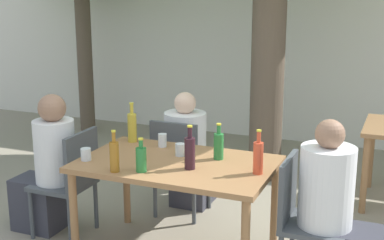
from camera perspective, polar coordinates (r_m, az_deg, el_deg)
The scene contains 17 objects.
cafe_building_wall at distance 7.24m, azimuth 10.12°, elevation 8.74°, with size 10.00×0.08×2.80m.
dining_table_front at distance 4.02m, azimuth -1.64°, elevation -5.59°, with size 1.44×0.91×0.77m.
patio_chair_0 at distance 4.53m, azimuth -12.77°, elevation -5.97°, with size 0.44×0.44×0.91m.
patio_chair_1 at distance 3.82m, azimuth 11.75°, elevation -9.76°, with size 0.44×0.44×0.91m.
patio_chair_2 at distance 4.78m, azimuth -1.42°, elevation -4.55°, with size 0.44×0.44×0.91m.
person_seated_0 at distance 4.66m, azimuth -15.16°, elevation -5.24°, with size 0.57×0.34×1.20m.
person_seated_1 at distance 3.78m, azimuth 15.26°, elevation -9.80°, with size 0.58×0.37×1.20m.
person_seated_2 at distance 4.99m, azimuth -0.32°, elevation -3.83°, with size 0.38×0.59×1.13m.
amber_bottle_0 at distance 3.78m, azimuth -8.29°, elevation -3.79°, with size 0.07×0.07×0.30m.
green_bottle_1 at distance 3.77m, azimuth -5.44°, elevation -4.13°, with size 0.08×0.08×0.25m.
soda_bottle_2 at distance 3.73m, azimuth 7.07°, elevation -3.92°, with size 0.07×0.07×0.32m.
oil_cruet_3 at distance 4.49m, azimuth -6.41°, elevation -0.71°, with size 0.08×0.08×0.33m.
green_bottle_4 at distance 4.02m, azimuth 2.86°, elevation -2.72°, with size 0.08×0.08×0.28m.
wine_bottle_5 at distance 3.80m, azimuth -0.23°, elevation -3.44°, with size 0.08×0.08×0.32m.
drinking_glass_0 at distance 4.11m, azimuth -1.27°, elevation -3.18°, with size 0.08×0.08×0.10m.
drinking_glass_1 at distance 4.35m, azimuth -3.18°, elevation -2.18°, with size 0.07×0.07×0.11m.
drinking_glass_2 at distance 4.09m, azimuth -11.25°, elevation -3.61°, with size 0.08×0.08×0.09m.
Camera 1 is at (1.55, -3.46, 2.04)m, focal length 50.00 mm.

